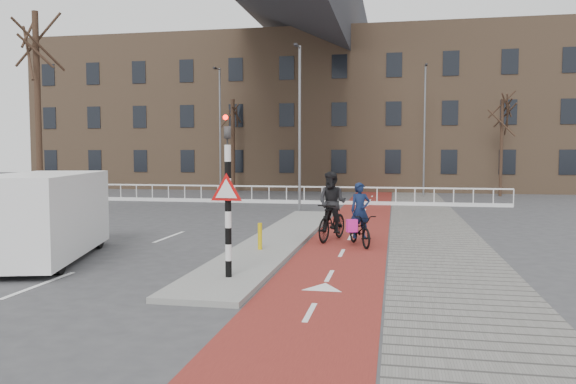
# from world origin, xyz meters

# --- Properties ---
(ground) EXTENTS (120.00, 120.00, 0.00)m
(ground) POSITION_xyz_m (0.00, 0.00, 0.00)
(ground) COLOR #38383A
(ground) RESTS_ON ground
(bike_lane) EXTENTS (2.50, 60.00, 0.01)m
(bike_lane) POSITION_xyz_m (1.50, 10.00, 0.01)
(bike_lane) COLOR maroon
(bike_lane) RESTS_ON ground
(sidewalk) EXTENTS (3.00, 60.00, 0.01)m
(sidewalk) POSITION_xyz_m (4.30, 10.00, 0.01)
(sidewalk) COLOR slate
(sidewalk) RESTS_ON ground
(curb_island) EXTENTS (1.80, 16.00, 0.12)m
(curb_island) POSITION_xyz_m (-0.70, 4.00, 0.06)
(curb_island) COLOR gray
(curb_island) RESTS_ON ground
(traffic_signal) EXTENTS (0.80, 0.80, 3.68)m
(traffic_signal) POSITION_xyz_m (-0.60, -2.02, 1.99)
(traffic_signal) COLOR black
(traffic_signal) RESTS_ON curb_island
(bollard) EXTENTS (0.12, 0.12, 0.75)m
(bollard) POSITION_xyz_m (-0.75, 1.52, 0.49)
(bollard) COLOR gold
(bollard) RESTS_ON curb_island
(cyclist_near) EXTENTS (1.29, 1.94, 1.92)m
(cyclist_near) POSITION_xyz_m (1.92, 3.33, 0.65)
(cyclist_near) COLOR black
(cyclist_near) RESTS_ON bike_lane
(cyclist_far) EXTENTS (1.16, 2.18, 2.22)m
(cyclist_far) POSITION_xyz_m (0.98, 4.15, 0.93)
(cyclist_far) COLOR black
(cyclist_far) RESTS_ON bike_lane
(van) EXTENTS (3.46, 5.68, 2.28)m
(van) POSITION_xyz_m (-6.11, -0.50, 1.20)
(van) COLOR white
(van) RESTS_ON ground
(railing) EXTENTS (28.00, 0.10, 0.99)m
(railing) POSITION_xyz_m (-5.00, 17.00, 0.31)
(railing) COLOR silver
(railing) RESTS_ON ground
(townhouse_row) EXTENTS (46.00, 10.00, 15.90)m
(townhouse_row) POSITION_xyz_m (-3.00, 32.00, 7.81)
(townhouse_row) COLOR #7F6047
(townhouse_row) RESTS_ON ground
(tree_left) EXTENTS (0.25, 0.25, 8.41)m
(tree_left) POSITION_xyz_m (-11.09, 6.61, 4.21)
(tree_left) COLOR black
(tree_left) RESTS_ON ground
(tree_mid) EXTENTS (0.29, 0.29, 6.67)m
(tree_mid) POSITION_xyz_m (-8.62, 25.57, 3.33)
(tree_mid) COLOR black
(tree_mid) RESTS_ON ground
(tree_right) EXTENTS (0.20, 0.20, 6.29)m
(tree_right) POSITION_xyz_m (9.71, 24.83, 3.15)
(tree_right) COLOR black
(tree_right) RESTS_ON ground
(streetlight_near) EXTENTS (0.12, 0.12, 7.82)m
(streetlight_near) POSITION_xyz_m (-1.50, 12.54, 3.91)
(streetlight_near) COLOR slate
(streetlight_near) RESTS_ON ground
(streetlight_left) EXTENTS (0.12, 0.12, 8.39)m
(streetlight_left) POSITION_xyz_m (-8.50, 22.21, 4.20)
(streetlight_left) COLOR slate
(streetlight_left) RESTS_ON ground
(streetlight_right) EXTENTS (0.12, 0.12, 8.62)m
(streetlight_right) POSITION_xyz_m (4.82, 24.69, 4.31)
(streetlight_right) COLOR slate
(streetlight_right) RESTS_ON ground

